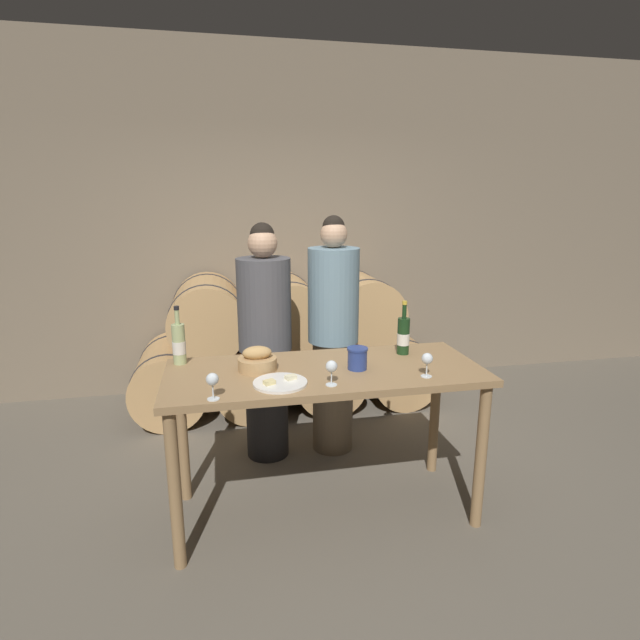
# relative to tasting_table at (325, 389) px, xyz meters

# --- Properties ---
(ground_plane) EXTENTS (10.00, 10.00, 0.00)m
(ground_plane) POSITION_rel_tasting_table_xyz_m (0.00, 0.00, -0.79)
(ground_plane) COLOR #665E51
(stone_wall_back) EXTENTS (10.00, 0.12, 3.20)m
(stone_wall_back) POSITION_rel_tasting_table_xyz_m (0.00, 2.24, 0.81)
(stone_wall_back) COLOR #7F705B
(stone_wall_back) RESTS_ON ground_plane
(barrel_stack) EXTENTS (2.65, 0.90, 1.19)m
(barrel_stack) POSITION_rel_tasting_table_xyz_m (0.00, 1.67, -0.24)
(barrel_stack) COLOR tan
(barrel_stack) RESTS_ON ground_plane
(tasting_table) EXTENTS (1.78, 0.73, 0.91)m
(tasting_table) POSITION_rel_tasting_table_xyz_m (0.00, 0.00, 0.00)
(tasting_table) COLOR #99754C
(tasting_table) RESTS_ON ground_plane
(person_left) EXTENTS (0.37, 0.37, 1.69)m
(person_left) POSITION_rel_tasting_table_xyz_m (-0.27, 0.77, 0.06)
(person_left) COLOR #232326
(person_left) RESTS_ON ground_plane
(person_right) EXTENTS (0.36, 0.36, 1.73)m
(person_right) POSITION_rel_tasting_table_xyz_m (0.22, 0.77, 0.08)
(person_right) COLOR #756651
(person_right) RESTS_ON ground_plane
(wine_bottle_red) EXTENTS (0.08, 0.08, 0.33)m
(wine_bottle_red) POSITION_rel_tasting_table_xyz_m (0.53, 0.18, 0.23)
(wine_bottle_red) COLOR #193819
(wine_bottle_red) RESTS_ON tasting_table
(wine_bottle_white) EXTENTS (0.08, 0.08, 0.34)m
(wine_bottle_white) POSITION_rel_tasting_table_xyz_m (-0.81, 0.27, 0.24)
(wine_bottle_white) COLOR #ADBC7F
(wine_bottle_white) RESTS_ON tasting_table
(blue_crock) EXTENTS (0.12, 0.12, 0.12)m
(blue_crock) POSITION_rel_tasting_table_xyz_m (0.18, -0.03, 0.19)
(blue_crock) COLOR navy
(blue_crock) RESTS_ON tasting_table
(bread_basket) EXTENTS (0.22, 0.22, 0.14)m
(bread_basket) POSITION_rel_tasting_table_xyz_m (-0.38, 0.07, 0.17)
(bread_basket) COLOR tan
(bread_basket) RESTS_ON tasting_table
(cheese_plate) EXTENTS (0.28, 0.28, 0.04)m
(cheese_plate) POSITION_rel_tasting_table_xyz_m (-0.28, -0.18, 0.13)
(cheese_plate) COLOR white
(cheese_plate) RESTS_ON tasting_table
(wine_glass_far_left) EXTENTS (0.06, 0.06, 0.13)m
(wine_glass_far_left) POSITION_rel_tasting_table_xyz_m (-0.62, -0.31, 0.21)
(wine_glass_far_left) COLOR white
(wine_glass_far_left) RESTS_ON tasting_table
(wine_glass_left) EXTENTS (0.06, 0.06, 0.13)m
(wine_glass_left) POSITION_rel_tasting_table_xyz_m (-0.02, -0.25, 0.21)
(wine_glass_left) COLOR white
(wine_glass_left) RESTS_ON tasting_table
(wine_glass_center) EXTENTS (0.06, 0.06, 0.13)m
(wine_glass_center) POSITION_rel_tasting_table_xyz_m (0.51, -0.23, 0.21)
(wine_glass_center) COLOR white
(wine_glass_center) RESTS_ON tasting_table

